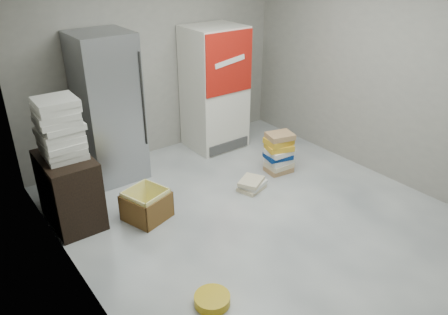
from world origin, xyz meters
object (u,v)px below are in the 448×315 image
at_px(wood_shelf, 70,190).
at_px(cardboard_box, 147,207).
at_px(coke_cooler, 215,88).
at_px(phonebook_stack_main, 279,153).
at_px(steel_fridge, 108,109).

distance_m(wood_shelf, cardboard_box, 0.86).
bearing_deg(coke_cooler, phonebook_stack_main, -81.93).
distance_m(coke_cooler, cardboard_box, 2.27).
distance_m(coke_cooler, phonebook_stack_main, 1.40).
relative_size(phonebook_stack_main, cardboard_box, 1.03).
distance_m(steel_fridge, wood_shelf, 1.23).
xyz_separation_m(steel_fridge, wood_shelf, (-0.83, -0.73, -0.55)).
distance_m(phonebook_stack_main, cardboard_box, 1.97).
distance_m(steel_fridge, cardboard_box, 1.43).
height_order(phonebook_stack_main, cardboard_box, phonebook_stack_main).
height_order(wood_shelf, phonebook_stack_main, wood_shelf).
xyz_separation_m(steel_fridge, coke_cooler, (1.65, -0.01, -0.05)).
relative_size(steel_fridge, phonebook_stack_main, 3.33).
relative_size(steel_fridge, cardboard_box, 3.45).
bearing_deg(wood_shelf, phonebook_stack_main, -10.99).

